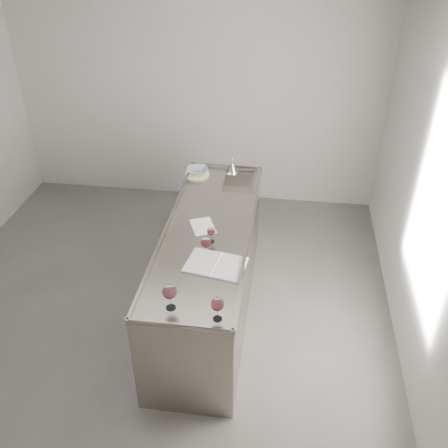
# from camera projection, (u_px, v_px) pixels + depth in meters

# --- Properties ---
(room_shell) EXTENTS (4.54, 5.04, 2.84)m
(room_shell) POSITION_uv_depth(u_px,v_px,m) (138.00, 198.00, 3.93)
(room_shell) COLOR #4D4B48
(room_shell) RESTS_ON ground
(counter) EXTENTS (0.77, 2.42, 0.97)m
(counter) POSITION_uv_depth(u_px,v_px,m) (209.00, 271.00, 4.64)
(counter) COLOR gray
(counter) RESTS_ON ground
(wine_glass_left) EXTENTS (0.10, 0.10, 0.20)m
(wine_glass_left) POSITION_uv_depth(u_px,v_px,m) (170.00, 292.00, 3.47)
(wine_glass_left) COLOR white
(wine_glass_left) RESTS_ON counter
(wine_glass_middle) EXTENTS (0.09, 0.09, 0.17)m
(wine_glass_middle) POSITION_uv_depth(u_px,v_px,m) (206.00, 243.00, 4.00)
(wine_glass_middle) COLOR white
(wine_glass_middle) RESTS_ON counter
(wine_glass_right) EXTENTS (0.10, 0.10, 0.19)m
(wine_glass_right) POSITION_uv_depth(u_px,v_px,m) (217.00, 305.00, 3.39)
(wine_glass_right) COLOR white
(wine_glass_right) RESTS_ON counter
(wine_glass_small) EXTENTS (0.07, 0.07, 0.14)m
(wine_glass_small) POSITION_uv_depth(u_px,v_px,m) (211.00, 232.00, 4.17)
(wine_glass_small) COLOR white
(wine_glass_small) RESTS_ON counter
(notebook) EXTENTS (0.51, 0.39, 0.02)m
(notebook) POSITION_uv_depth(u_px,v_px,m) (216.00, 265.00, 3.95)
(notebook) COLOR white
(notebook) RESTS_ON counter
(loose_paper_top) EXTENTS (0.28, 0.32, 0.00)m
(loose_paper_top) POSITION_uv_depth(u_px,v_px,m) (203.00, 226.00, 4.41)
(loose_paper_top) COLOR white
(loose_paper_top) RESTS_ON counter
(trivet) EXTENTS (0.28, 0.28, 0.02)m
(trivet) POSITION_uv_depth(u_px,v_px,m) (197.00, 174.00, 5.21)
(trivet) COLOR beige
(trivet) RESTS_ON counter
(ceramic_bowl) EXTENTS (0.24, 0.24, 0.05)m
(ceramic_bowl) POSITION_uv_depth(u_px,v_px,m) (197.00, 171.00, 5.19)
(ceramic_bowl) COLOR #8EA1A5
(ceramic_bowl) RESTS_ON trivet
(wine_funnel) EXTENTS (0.12, 0.12, 0.18)m
(wine_funnel) POSITION_uv_depth(u_px,v_px,m) (232.00, 168.00, 5.23)
(wine_funnel) COLOR gray
(wine_funnel) RESTS_ON counter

